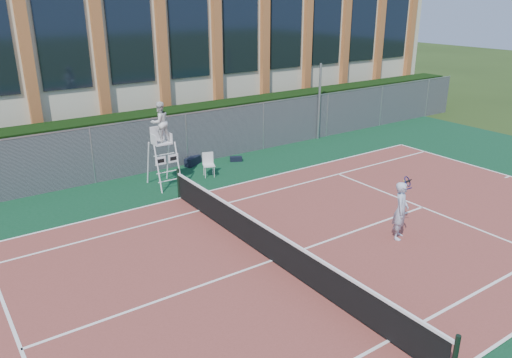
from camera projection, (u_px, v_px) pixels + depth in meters
ground at (272, 261)px, 13.63m from camera, size 120.00×120.00×0.00m
apron at (251, 247)px, 14.40m from camera, size 36.00×20.00×0.01m
tennis_court at (272, 261)px, 13.62m from camera, size 23.77×10.97×0.02m
tennis_net at (272, 244)px, 13.45m from camera, size 0.10×11.30×1.10m
fence at (142, 147)px, 20.03m from camera, size 40.00×0.06×2.20m
hedge at (131, 141)px, 20.96m from camera, size 40.00×1.40×2.20m
building at (68, 50)px, 26.03m from camera, size 45.00×10.60×8.22m
steel_pole at (319, 102)px, 24.69m from camera, size 0.12×0.12×3.78m
umpire_chair at (160, 125)px, 18.27m from camera, size 0.91×1.40×3.27m
plastic_chair at (208, 162)px, 19.93m from camera, size 0.57×0.57×0.95m
sports_bag_near at (193, 161)px, 21.34m from camera, size 0.88×0.70×0.35m
sports_bag_far at (236, 159)px, 21.83m from camera, size 0.57×0.44×0.21m
tennis_player at (401, 210)px, 14.61m from camera, size 1.04×0.80×1.77m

